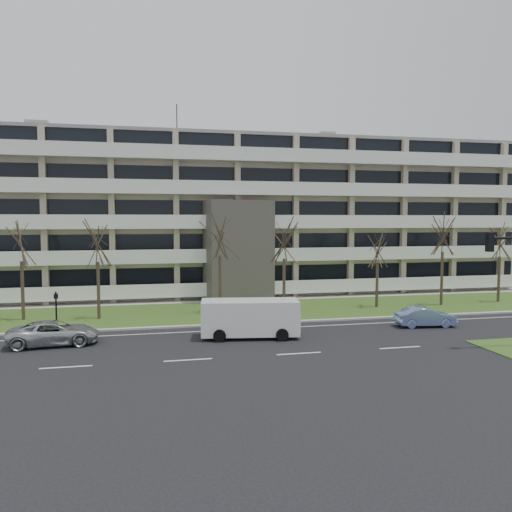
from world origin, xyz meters
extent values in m
plane|color=black|center=(0.00, 0.00, 0.00)|extent=(160.00, 160.00, 0.00)
cube|color=#34511B|center=(0.00, 13.00, 0.03)|extent=(90.00, 10.00, 0.06)
cube|color=#B2B2AD|center=(0.00, 8.00, 0.06)|extent=(90.00, 0.35, 0.12)
cube|color=#B2B2AD|center=(0.00, 18.50, 0.04)|extent=(90.00, 2.00, 0.08)
cube|color=white|center=(0.00, 6.50, 0.01)|extent=(90.00, 0.12, 0.01)
cube|color=#BBA991|center=(0.00, 25.50, 7.50)|extent=(60.00, 12.00, 15.00)
cube|color=gray|center=(0.00, 25.50, 15.15)|extent=(60.50, 12.50, 0.30)
cube|color=#4C4742|center=(0.00, 18.50, 4.50)|extent=(6.39, 3.69, 9.00)
cube|color=black|center=(0.00, 18.30, 2.00)|extent=(4.92, 1.19, 3.50)
cube|color=gray|center=(-18.00, 25.50, 15.90)|extent=(2.00, 2.00, 1.20)
cylinder|color=black|center=(-5.00, 25.50, 17.00)|extent=(0.10, 0.10, 3.50)
cube|color=black|center=(0.00, 19.48, 2.10)|extent=(58.00, 0.10, 1.80)
cube|color=white|center=(0.00, 18.80, 0.60)|extent=(58.00, 1.40, 0.22)
cube|color=white|center=(0.00, 18.15, 1.20)|extent=(58.00, 0.08, 1.00)
cube|color=black|center=(0.00, 19.48, 5.10)|extent=(58.00, 0.10, 1.80)
cube|color=white|center=(0.00, 18.80, 3.60)|extent=(58.00, 1.40, 0.22)
cube|color=white|center=(0.00, 18.15, 4.20)|extent=(58.00, 0.08, 1.00)
cube|color=black|center=(0.00, 19.48, 8.10)|extent=(58.00, 0.10, 1.80)
cube|color=white|center=(0.00, 18.80, 6.60)|extent=(58.00, 1.40, 0.22)
cube|color=white|center=(0.00, 18.15, 7.20)|extent=(58.00, 0.08, 1.00)
cube|color=black|center=(0.00, 19.48, 11.10)|extent=(58.00, 0.10, 1.80)
cube|color=white|center=(0.00, 18.80, 9.60)|extent=(58.00, 1.40, 0.22)
cube|color=white|center=(0.00, 18.15, 10.20)|extent=(58.00, 0.08, 1.00)
cube|color=black|center=(0.00, 19.48, 14.10)|extent=(58.00, 0.10, 1.80)
cube|color=white|center=(0.00, 18.80, 12.60)|extent=(58.00, 1.40, 0.22)
cube|color=white|center=(0.00, 18.15, 13.20)|extent=(58.00, 0.08, 1.00)
imported|color=#B1B4B8|center=(-13.37, 4.81, 0.71)|extent=(5.25, 2.74, 1.41)
imported|color=#7D91D8|center=(10.44, 4.81, 0.66)|extent=(4.15, 1.83, 1.33)
cube|color=white|center=(-1.86, 4.25, 1.27)|extent=(6.21, 3.04, 2.09)
cube|color=black|center=(-1.86, 4.25, 1.87)|extent=(5.75, 2.82, 0.77)
cube|color=white|center=(0.92, 3.85, 1.10)|extent=(0.68, 2.13, 1.32)
cylinder|color=black|center=(-3.87, 3.43, 0.39)|extent=(0.80, 0.38, 0.77)
cylinder|color=black|center=(-3.56, 5.62, 0.39)|extent=(0.80, 0.38, 0.77)
cylinder|color=black|center=(-0.17, 2.89, 0.39)|extent=(0.80, 0.38, 0.77)
cylinder|color=black|center=(0.15, 5.07, 0.39)|extent=(0.80, 0.38, 0.77)
cube|color=black|center=(10.60, -1.30, 6.04)|extent=(0.37, 0.37, 1.08)
sphere|color=red|center=(10.60, -1.30, 6.38)|extent=(0.22, 0.22, 0.22)
sphere|color=orange|center=(10.60, -1.30, 6.04)|extent=(0.22, 0.22, 0.22)
sphere|color=green|center=(10.60, -1.30, 5.69)|extent=(0.22, 0.22, 0.22)
cylinder|color=black|center=(-13.64, 7.23, 1.39)|extent=(0.11, 0.11, 2.78)
cube|color=black|center=(-13.64, 7.23, 2.50)|extent=(0.29, 0.25, 0.30)
sphere|color=red|center=(-13.64, 7.23, 2.50)|extent=(0.13, 0.13, 0.13)
cylinder|color=#382B21|center=(-16.86, 12.80, 2.15)|extent=(0.24, 0.24, 4.29)
cylinder|color=#382B21|center=(-11.55, 12.03, 2.11)|extent=(0.24, 0.24, 4.22)
cylinder|color=#382B21|center=(-2.53, 12.71, 2.25)|extent=(0.24, 0.24, 4.49)
cylinder|color=#382B21|center=(2.24, 11.27, 2.14)|extent=(0.24, 0.24, 4.28)
cylinder|color=#382B21|center=(10.48, 12.30, 1.81)|extent=(0.24, 0.24, 3.62)
cylinder|color=#382B21|center=(16.30, 12.11, 2.29)|extent=(0.24, 0.24, 4.58)
cylinder|color=#382B21|center=(22.14, 12.51, 2.02)|extent=(0.24, 0.24, 4.04)
camera|label=1|loc=(-7.88, -25.57, 7.27)|focal=35.00mm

